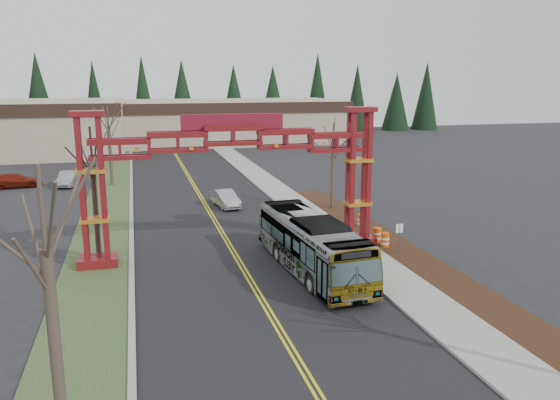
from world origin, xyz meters
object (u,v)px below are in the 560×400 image
object	(u,v)px
parked_car_far_a	(68,179)
bare_tree_median_near	(46,251)
bare_tree_median_far	(109,129)
barrel_north	(361,221)
parked_car_mid_a	(16,180)
bare_tree_right_far	(333,148)
street_sign	(399,233)
gateway_arch	(233,159)
transit_bus	(311,245)
silver_sedan	(226,199)
bare_tree_median_mid	(92,165)
barrel_south	(385,241)
retail_building_east	(227,121)
barrel_mid	(377,235)

from	to	relation	value
parked_car_far_a	bare_tree_median_near	distance (m)	43.64
parked_car_far_a	bare_tree_median_far	distance (m)	6.63
barrel_north	bare_tree_median_near	bearing A→B (deg)	-131.14
parked_car_mid_a	bare_tree_right_far	xyz separation A→B (m)	(27.21, -16.72, 4.38)
parked_car_mid_a	street_sign	xyz separation A→B (m)	(26.86, -29.36, 0.73)
gateway_arch	parked_car_mid_a	world-z (taller)	gateway_arch
parked_car_mid_a	transit_bus	bearing A→B (deg)	-154.08
transit_bus	parked_car_far_a	size ratio (longest dim) A/B	2.55
silver_sedan	parked_car_mid_a	bearing A→B (deg)	135.42
bare_tree_median_mid	barrel_south	bearing A→B (deg)	-7.49
retail_building_east	barrel_north	distance (m)	58.28
barrel_south	barrel_mid	distance (m)	1.18
bare_tree_right_far	barrel_south	world-z (taller)	bare_tree_right_far
parked_car_far_a	bare_tree_median_near	xyz separation A→B (m)	(4.27, -43.09, 5.44)
transit_bus	bare_tree_right_far	size ratio (longest dim) A/B	1.61
retail_building_east	transit_bus	world-z (taller)	retail_building_east
transit_bus	bare_tree_median_near	world-z (taller)	bare_tree_median_near
parked_car_far_a	bare_tree_median_near	bearing A→B (deg)	-78.74
silver_sedan	barrel_north	world-z (taller)	silver_sedan
barrel_mid	parked_car_far_a	bearing A→B (deg)	129.71
retail_building_east	street_sign	distance (m)	64.66
silver_sedan	street_sign	world-z (taller)	street_sign
parked_car_mid_a	bare_tree_median_near	size ratio (longest dim) A/B	0.58
bare_tree_median_near	barrel_mid	size ratio (longest dim) A/B	8.15
bare_tree_median_mid	barrel_north	distance (m)	18.86
retail_building_east	barrel_mid	size ratio (longest dim) A/B	36.62
barrel_south	barrel_north	xyz separation A→B (m)	(0.44, 4.84, 0.00)
silver_sedan	bare_tree_right_far	world-z (taller)	bare_tree_right_far
parked_car_far_a	barrel_mid	bearing A→B (deg)	-44.69
parked_car_far_a	bare_tree_median_far	bearing A→B (deg)	-7.59
transit_bus	bare_tree_median_far	size ratio (longest dim) A/B	1.43
gateway_arch	barrel_north	xyz separation A→B (m)	(9.93, 3.75, -5.47)
barrel_south	barrel_north	bearing A→B (deg)	84.83
bare_tree_median_near	bare_tree_median_far	xyz separation A→B (m)	(0.00, 42.09, -0.47)
bare_tree_right_far	retail_building_east	bearing A→B (deg)	90.00
parked_car_far_a	bare_tree_median_mid	distance (m)	25.95
bare_tree_median_mid	street_sign	size ratio (longest dim) A/B	3.95
bare_tree_right_far	street_sign	bearing A→B (deg)	-91.59
bare_tree_median_far	parked_car_far_a	bearing A→B (deg)	166.81
parked_car_mid_a	bare_tree_right_far	world-z (taller)	bare_tree_right_far
street_sign	bare_tree_right_far	bearing A→B (deg)	88.41
street_sign	barrel_mid	bearing A→B (deg)	92.86
bare_tree_right_far	parked_car_mid_a	bearing A→B (deg)	148.43
transit_bus	parked_car_mid_a	distance (m)	37.09
parked_car_far_a	bare_tree_median_mid	bearing A→B (deg)	-74.74
gateway_arch	barrel_mid	size ratio (longest dim) A/B	17.54
gateway_arch	bare_tree_median_far	size ratio (longest dim) A/B	2.28
parked_car_far_a	silver_sedan	bearing A→B (deg)	-38.28
parked_car_mid_a	barrel_south	world-z (taller)	parked_car_mid_a
retail_building_east	barrel_mid	bearing A→B (deg)	-90.45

